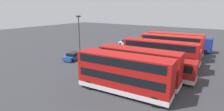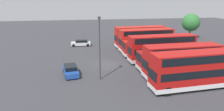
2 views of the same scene
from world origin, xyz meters
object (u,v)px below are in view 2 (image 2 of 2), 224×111
(car_small_green, at_px, (71,70))
(lamp_post_tall, at_px, (100,44))
(box_truck_blue, at_px, (145,35))
(bus_single_deck_fifth, at_px, (174,59))
(bus_double_decker_seventh, at_px, (195,69))
(bus_double_decker_near_end, at_px, (140,36))
(bus_double_decker_sixth, at_px, (182,60))
(bus_single_deck_third, at_px, (153,47))
(car_hatchback_silver, at_px, (81,43))
(bus_double_decker_fourth, at_px, (162,48))
(bus_double_decker_second, at_px, (146,39))

(car_small_green, xyz_separation_m, lamp_post_tall, (2.23, 3.96, 4.17))
(box_truck_blue, bearing_deg, bus_single_deck_fifth, -5.43)
(bus_single_deck_fifth, bearing_deg, car_small_green, -89.79)
(car_small_green, bearing_deg, lamp_post_tall, 60.64)
(car_small_green, bearing_deg, box_truck_blue, 138.89)
(bus_single_deck_fifth, distance_m, bus_double_decker_seventh, 6.91)
(bus_double_decker_near_end, bearing_deg, bus_double_decker_seventh, 0.50)
(car_small_green, bearing_deg, bus_double_decker_sixth, 77.90)
(bus_double_decker_sixth, bearing_deg, bus_single_deck_third, 179.81)
(bus_double_decker_seventh, bearing_deg, bus_double_decker_near_end, -179.50)
(bus_double_decker_seventh, distance_m, car_hatchback_silver, 27.91)
(car_small_green, bearing_deg, car_hatchback_silver, 174.42)
(bus_double_decker_sixth, distance_m, lamp_post_tall, 11.32)
(bus_single_deck_fifth, relative_size, bus_double_decker_sixth, 1.11)
(bus_single_deck_third, bearing_deg, bus_double_decker_fourth, 2.35)
(bus_single_deck_fifth, height_order, box_truck_blue, box_truck_blue)
(bus_single_deck_third, relative_size, car_small_green, 2.77)
(bus_single_deck_fifth, relative_size, car_small_green, 2.83)
(bus_double_decker_second, xyz_separation_m, bus_double_decker_seventh, (17.80, 0.01, -0.00))
(bus_double_decker_fourth, height_order, car_hatchback_silver, bus_double_decker_fourth)
(bus_double_decker_near_end, xyz_separation_m, bus_single_deck_fifth, (14.63, 0.97, -0.83))
(bus_double_decker_near_end, relative_size, bus_double_decker_seventh, 1.02)
(car_small_green, bearing_deg, bus_single_deck_fifth, 90.21)
(lamp_post_tall, bearing_deg, car_hatchback_silver, -173.68)
(bus_double_decker_near_end, height_order, bus_double_decker_second, same)
(bus_double_decker_second, bearing_deg, bus_double_decker_fourth, 2.83)
(bus_double_decker_fourth, relative_size, bus_double_decker_seventh, 1.05)
(bus_double_decker_fourth, relative_size, box_truck_blue, 1.53)
(bus_double_decker_near_end, relative_size, bus_single_deck_third, 0.98)
(bus_double_decker_second, bearing_deg, lamp_post_tall, -39.28)
(bus_double_decker_seventh, bearing_deg, bus_double_decker_second, -179.96)
(car_small_green, distance_m, lamp_post_tall, 6.17)
(bus_double_decker_fourth, bearing_deg, bus_double_decker_sixth, -1.50)
(bus_single_deck_third, relative_size, bus_double_decker_seventh, 1.04)
(car_hatchback_silver, bearing_deg, lamp_post_tall, 6.32)
(bus_double_decker_sixth, height_order, car_hatchback_silver, bus_double_decker_sixth)
(bus_double_decker_near_end, xyz_separation_m, car_hatchback_silver, (-3.14, -12.90, -1.75))
(car_hatchback_silver, bearing_deg, bus_double_decker_seventh, 28.03)
(bus_double_decker_seventh, bearing_deg, box_truck_blue, 174.29)
(bus_double_decker_near_end, xyz_separation_m, car_small_green, (14.68, -14.64, -1.75))
(bus_double_decker_sixth, height_order, lamp_post_tall, lamp_post_tall)
(bus_double_decker_seventh, height_order, lamp_post_tall, lamp_post_tall)
(bus_single_deck_third, height_order, car_hatchback_silver, bus_single_deck_third)
(bus_single_deck_third, distance_m, bus_double_decker_seventh, 14.42)
(bus_double_decker_near_end, height_order, lamp_post_tall, lamp_post_tall)
(bus_double_decker_second, distance_m, bus_single_deck_fifth, 11.04)
(bus_double_decker_near_end, distance_m, bus_single_deck_third, 7.11)
(bus_double_decker_fourth, distance_m, car_hatchback_silver, 19.39)
(bus_double_decker_fourth, distance_m, bus_double_decker_seventh, 10.72)
(lamp_post_tall, bearing_deg, bus_double_decker_second, 140.72)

